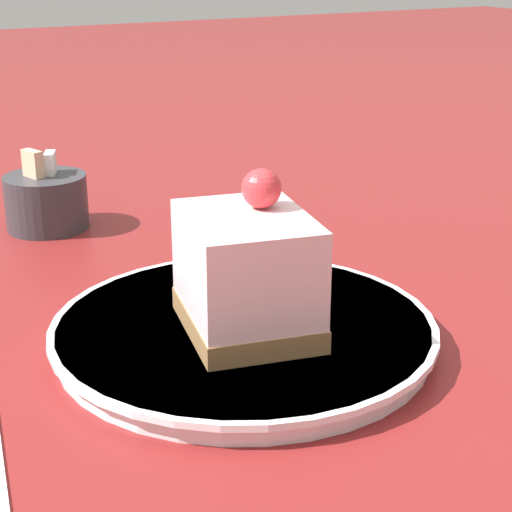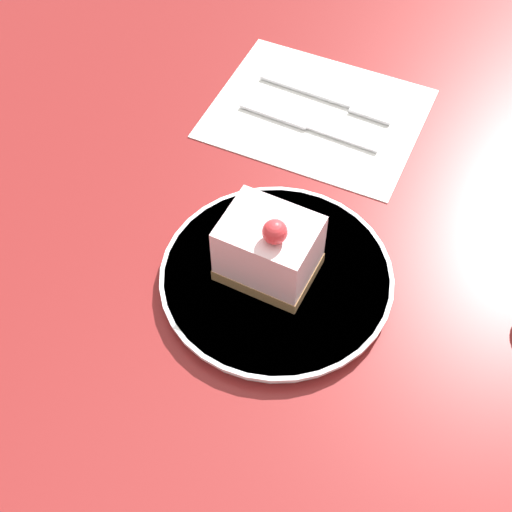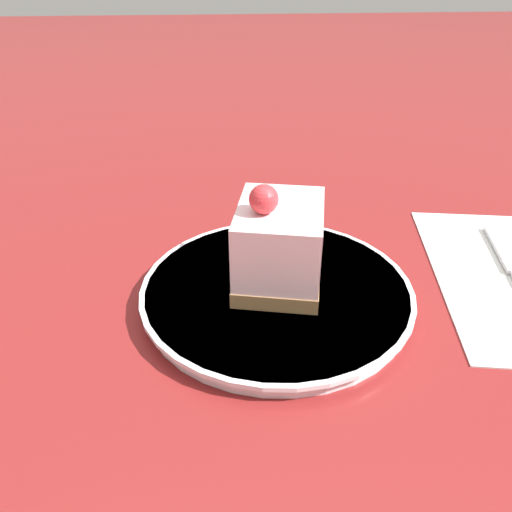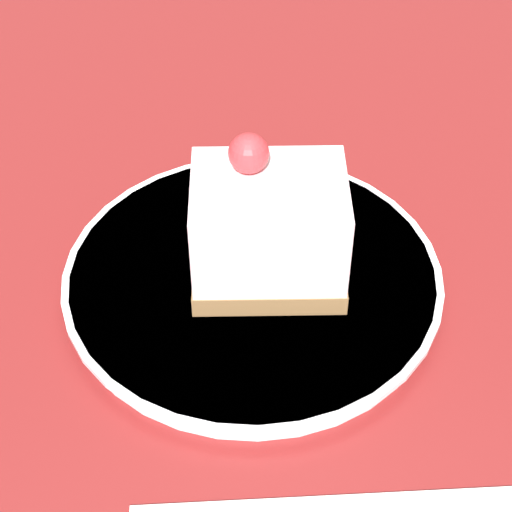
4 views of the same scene
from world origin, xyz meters
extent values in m
plane|color=maroon|center=(0.00, 0.00, 0.00)|extent=(4.00, 4.00, 0.00)
cylinder|color=white|center=(-0.03, 0.04, 0.01)|extent=(0.22, 0.22, 0.01)
cylinder|color=white|center=(-0.03, 0.04, 0.01)|extent=(0.23, 0.23, 0.00)
cube|color=olive|center=(-0.03, 0.03, 0.02)|extent=(0.09, 0.10, 0.01)
cube|color=silver|center=(-0.03, 0.03, 0.06)|extent=(0.08, 0.10, 0.06)
sphere|color=red|center=(-0.02, 0.04, 0.10)|extent=(0.02, 0.02, 0.02)
cylinder|color=#333338|center=(-0.07, 0.31, 0.02)|extent=(0.07, 0.07, 0.04)
cube|color=#D8B28C|center=(-0.08, 0.31, 0.05)|extent=(0.01, 0.02, 0.02)
cube|color=white|center=(-0.06, 0.31, 0.05)|extent=(0.02, 0.02, 0.02)
camera|label=1|loc=(-0.24, -0.37, 0.23)|focal=60.00mm
camera|label=2|loc=(0.36, 0.12, 0.58)|focal=50.00mm
camera|label=3|loc=(0.02, 0.38, 0.26)|focal=35.00mm
camera|label=4|loc=(-0.38, 0.12, 0.38)|focal=60.00mm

